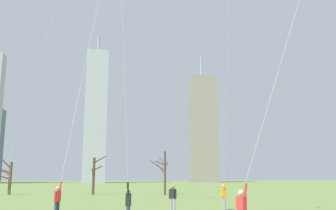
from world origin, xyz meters
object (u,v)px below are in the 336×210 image
Objects in this scene: kite_flyer_foreground_left_white at (274,95)px; kite_flyer_midfield_center_pink at (68,150)px; kite_flyer_far_back_yellow at (126,117)px; kite_flyer_midfield_left_teal at (224,166)px; bare_tree_far_right_edge at (94,174)px; bystander_strolling_midfield at (173,197)px; bare_tree_center at (164,171)px; bare_tree_right_of_center at (9,177)px.

kite_flyer_midfield_center_pink is at bearing 132.28° from kite_flyer_foreground_left_white.
kite_flyer_midfield_center_pink is at bearing 115.14° from kite_flyer_far_back_yellow.
kite_flyer_foreground_left_white is at bearing -47.72° from kite_flyer_midfield_center_pink.
kite_flyer_midfield_center_pink is 9.49m from kite_flyer_midfield_left_teal.
kite_flyer_midfield_center_pink is 4.08× the size of bare_tree_far_right_edge.
kite_flyer_far_back_yellow reaches higher than kite_flyer_midfield_left_teal.
bare_tree_center reaches higher than bystander_strolling_midfield.
kite_flyer_far_back_yellow is 3.19× the size of bare_tree_far_right_edge.
bare_tree_far_right_edge is at bearing -6.93° from bare_tree_right_of_center.
kite_flyer_midfield_left_teal is 31.19m from bare_tree_right_of_center.
bystander_strolling_midfield is (-3.31, -0.17, -1.83)m from kite_flyer_midfield_left_teal.
kite_flyer_midfield_center_pink is 27.72m from bare_tree_right_of_center.
kite_flyer_midfield_left_teal is 3.78m from bystander_strolling_midfield.
kite_flyer_far_back_yellow is (-6.62, -6.88, 1.82)m from kite_flyer_midfield_left_teal.
bystander_strolling_midfield is 24.81m from bare_tree_far_right_edge.
kite_flyer_midfield_center_pink is 12.11m from kite_flyer_foreground_left_white.
kite_flyer_foreground_left_white reaches higher than bare_tree_far_right_edge.
kite_flyer_midfield_left_teal reaches higher than bare_tree_center.
kite_flyer_midfield_center_pink is at bearing -92.61° from bare_tree_far_right_edge.
kite_flyer_midfield_left_teal is (9.41, 0.94, -0.85)m from kite_flyer_midfield_center_pink.
kite_flyer_far_back_yellow is 34.30m from bare_tree_right_of_center.
kite_flyer_far_back_yellow is 3.56× the size of bare_tree_right_of_center.
bare_tree_center is at bearing -14.94° from bare_tree_far_right_edge.
kite_flyer_foreground_left_white is (8.08, -8.89, 1.49)m from kite_flyer_midfield_center_pink.
kite_flyer_midfield_left_teal is 9.72m from kite_flyer_far_back_yellow.
bare_tree_far_right_edge is (-6.94, 33.92, -2.70)m from kite_flyer_foreground_left_white.
kite_flyer_midfield_left_teal is 0.97× the size of kite_flyer_far_back_yellow.
kite_flyer_midfield_left_teal reaches higher than bare_tree_far_right_edge.
kite_flyer_far_back_yellow reaches higher than bare_tree_center.
bare_tree_center is (9.35, 22.84, -0.83)m from kite_flyer_midfield_center_pink.
bare_tree_far_right_edge is (1.14, 25.03, -1.20)m from kite_flyer_midfield_center_pink.
bystander_strolling_midfield is 0.32× the size of bare_tree_center.
bystander_strolling_midfield is at bearing -59.65° from bare_tree_right_of_center.
kite_flyer_midfield_left_teal reaches higher than bystander_strolling_midfield.
kite_flyer_foreground_left_white is at bearing -78.44° from bare_tree_far_right_edge.
kite_flyer_midfield_left_teal is at bearing 2.97° from bystander_strolling_midfield.
bystander_strolling_midfield is (-1.99, 9.66, -4.17)m from kite_flyer_foreground_left_white.
kite_flyer_midfield_left_teal is at bearing -89.85° from bare_tree_center.
bare_tree_center is (1.27, 31.73, -2.32)m from kite_flyer_foreground_left_white.
kite_flyer_foreground_left_white reaches higher than bystander_strolling_midfield.
kite_flyer_foreground_left_white is 4.51× the size of bare_tree_far_right_edge.
bare_tree_center is at bearing 77.15° from kite_flyer_far_back_yellow.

